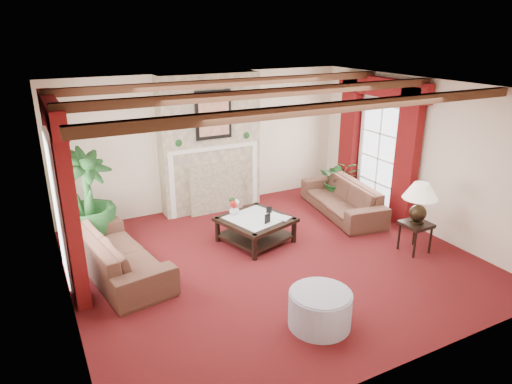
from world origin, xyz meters
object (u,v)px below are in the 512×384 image
potted_palm (89,219)px  side_table (415,237)px  sofa_left (117,246)px  coffee_table (256,230)px  sofa_right (343,193)px  ottoman (320,309)px

potted_palm → side_table: size_ratio=3.72×
sofa_left → potted_palm: potted_palm is taller
coffee_table → side_table: side_table is taller
sofa_left → coffee_table: bearing=-99.3°
sofa_right → ottoman: (-2.49, -2.81, -0.19)m
ottoman → coffee_table: bearing=81.2°
potted_palm → sofa_right: bearing=-10.2°
sofa_right → sofa_left: bearing=-76.4°
sofa_left → ottoman: size_ratio=2.99×
sofa_left → side_table: bearing=-118.1°
sofa_right → side_table: (0.05, -1.87, -0.16)m
sofa_left → sofa_right: size_ratio=1.05×
side_table → ottoman: side_table is taller
sofa_left → sofa_right: (4.43, 0.35, -0.02)m
sofa_left → coffee_table: size_ratio=2.18×
sofa_left → sofa_right: 4.44m
potted_palm → coffee_table: size_ratio=1.78×
sofa_right → side_table: 1.88m
side_table → sofa_right: bearing=91.5°
potted_palm → side_table: (4.70, -2.71, -0.21)m
potted_palm → coffee_table: (2.54, -1.19, -0.25)m
sofa_right → coffee_table: 2.15m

